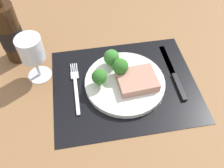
{
  "coord_description": "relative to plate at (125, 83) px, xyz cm",
  "views": [
    {
      "loc": [
        -11.28,
        -43.03,
        57.77
      ],
      "look_at": [
        -3.98,
        -0.5,
        1.9
      ],
      "focal_mm": 38.62,
      "sensor_mm": 36.0,
      "label": 1
    }
  ],
  "objects": [
    {
      "name": "fork",
      "position": [
        -14.61,
        1.42,
        -0.55
      ],
      "size": [
        2.4,
        19.2,
        0.5
      ],
      "rotation": [
        0.0,
        0.0,
        -0.06
      ],
      "color": "silver",
      "rests_on": "placemat"
    },
    {
      "name": "broccoli_near_steak",
      "position": [
        -0.99,
        2.5,
        4.5
      ],
      "size": [
        4.7,
        4.7,
        6.23
      ],
      "color": "#6B994C",
      "rests_on": "plate"
    },
    {
      "name": "placemat",
      "position": [
        0.0,
        0.0,
        -0.95
      ],
      "size": [
        42.83,
        34.49,
        0.3
      ],
      "primitive_type": "cube",
      "color": "black",
      "rests_on": "ground_plane"
    },
    {
      "name": "broccoli_near_fork",
      "position": [
        -7.53,
        -0.23,
        4.2
      ],
      "size": [
        4.4,
        4.4,
        5.68
      ],
      "color": "#6B994C",
      "rests_on": "plate"
    },
    {
      "name": "steak",
      "position": [
        3.25,
        -1.3,
        2.04
      ],
      "size": [
        11.71,
        9.85,
        2.47
      ],
      "primitive_type": "cube",
      "rotation": [
        0.0,
        0.0,
        0.07
      ],
      "color": "tan",
      "rests_on": "plate"
    },
    {
      "name": "ground_plane",
      "position": [
        0.0,
        0.0,
        -2.6
      ],
      "size": [
        140.0,
        110.0,
        3.0
      ],
      "primitive_type": "cube",
      "color": "brown"
    },
    {
      "name": "wine_glass",
      "position": [
        -25.27,
        8.26,
        9.21
      ],
      "size": [
        7.28,
        7.28,
        14.84
      ],
      "color": "silver",
      "rests_on": "ground_plane"
    },
    {
      "name": "wine_bottle",
      "position": [
        -32.07,
        17.89,
        8.93
      ],
      "size": [
        7.37,
        7.37,
        28.53
      ],
      "color": "#331E0F",
      "rests_on": "ground_plane"
    },
    {
      "name": "broccoli_center",
      "position": [
        -2.86,
        6.95,
        4.14
      ],
      "size": [
        4.82,
        4.82,
        5.82
      ],
      "color": "#6B994C",
      "rests_on": "plate"
    },
    {
      "name": "plate",
      "position": [
        0.0,
        0.0,
        0.0
      ],
      "size": [
        23.88,
        23.88,
        1.6
      ],
      "primitive_type": "cylinder",
      "color": "silver",
      "rests_on": "placemat"
    },
    {
      "name": "knife",
      "position": [
        15.76,
        0.53,
        -0.5
      ],
      "size": [
        1.8,
        23.0,
        0.8
      ],
      "rotation": [
        0.0,
        0.0,
        -0.0
      ],
      "color": "black",
      "rests_on": "placemat"
    }
  ]
}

